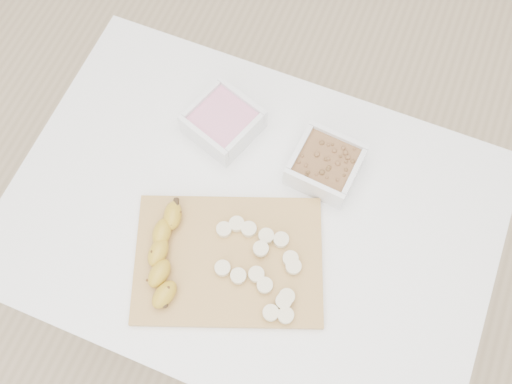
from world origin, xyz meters
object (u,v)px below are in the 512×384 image
at_px(bowl_yogurt, 223,122).
at_px(bowl_granola, 325,165).
at_px(cutting_board, 229,260).
at_px(banana, 165,256).
at_px(table, 251,230).

distance_m(bowl_yogurt, bowl_granola, 0.24).
bearing_deg(cutting_board, bowl_yogurt, 115.13).
distance_m(bowl_granola, cutting_board, 0.28).
bearing_deg(cutting_board, banana, -158.09).
height_order(table, cutting_board, cutting_board).
relative_size(table, cutting_board, 2.69).
relative_size(cutting_board, banana, 1.77).
relative_size(bowl_yogurt, bowl_granola, 1.19).
relative_size(table, banana, 4.77).
distance_m(table, banana, 0.23).
relative_size(bowl_granola, banana, 0.69).
bearing_deg(bowl_yogurt, table, -51.58).
distance_m(bowl_granola, banana, 0.38).
bearing_deg(table, banana, -127.90).
height_order(table, bowl_yogurt, bowl_yogurt).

